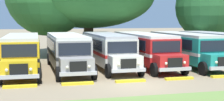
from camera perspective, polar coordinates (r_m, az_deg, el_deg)
name	(u,v)px	position (r m, az deg, el deg)	size (l,w,h in m)	color
ground_plane	(137,86)	(20.24, 4.37, -6.18)	(220.00, 220.00, 0.00)	#937F60
parked_bus_slot_1	(22,51)	(26.24, -15.25, -0.16)	(2.90, 10.87, 2.82)	yellow
parked_bus_slot_2	(67,50)	(26.64, -7.78, 0.07)	(2.74, 10.85, 2.82)	#9E9993
parked_bus_slot_3	(107,49)	(27.68, -0.81, 0.33)	(2.82, 10.86, 2.82)	silver
parked_bus_slot_4	(144,48)	(28.32, 5.60, 0.42)	(2.96, 10.88, 2.82)	red
parked_bus_slot_5	(185,47)	(29.45, 12.50, 0.52)	(2.97, 10.88, 2.82)	teal
parked_bus_slot_6	(218,47)	(31.21, 17.87, 0.66)	(3.30, 10.93, 2.82)	silver
curb_wheelstop_1	(20,86)	(20.54, -15.58, -5.98)	(2.00, 0.36, 0.15)	yellow
curb_wheelstop_2	(78,84)	(20.74, -5.97, -5.69)	(2.00, 0.36, 0.15)	yellow
curb_wheelstop_3	(130,81)	(21.50, 3.20, -5.26)	(2.00, 0.36, 0.15)	yellow
curb_wheelstop_4	(179,78)	(22.77, 11.53, -4.76)	(2.00, 0.36, 0.15)	yellow
curb_wheelstop_5	(224,76)	(24.46, 18.83, -4.23)	(2.00, 0.36, 0.15)	yellow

